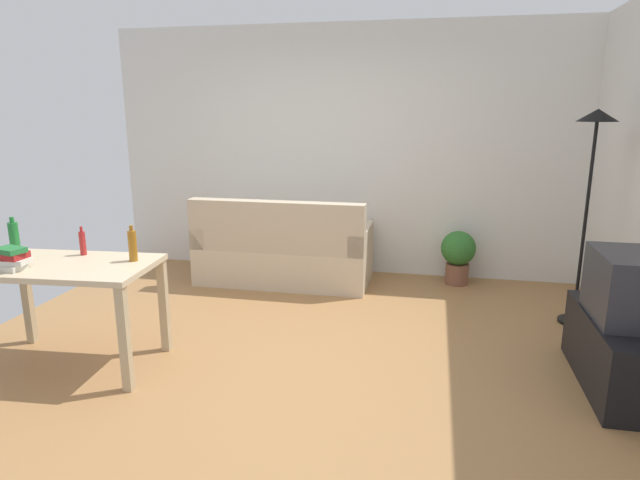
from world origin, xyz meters
TOP-DOWN VIEW (x-y plane):
  - ground_plane at (0.00, 0.00)m, footprint 5.20×4.40m
  - wall_rear at (0.00, 2.20)m, footprint 5.20×0.10m
  - couch at (-0.53, 1.59)m, footprint 1.81×0.84m
  - tv_stand at (2.25, -0.13)m, footprint 0.44×1.10m
  - tv at (2.25, -0.13)m, footprint 0.41×0.60m
  - torchiere_lamp at (2.25, 1.00)m, footprint 0.32×0.32m
  - desk at (-1.49, -0.59)m, footprint 1.25×0.79m
  - potted_plant at (1.29, 1.90)m, footprint 0.36×0.36m
  - bottle_green at (-1.94, -0.51)m, footprint 0.07×0.07m
  - bottle_red at (-1.50, -0.35)m, footprint 0.04×0.04m
  - bottle_amber at (-1.05, -0.43)m, footprint 0.06×0.06m
  - book_stack at (-1.73, -0.79)m, footprint 0.22×0.19m

SIDE VIEW (x-z plane):
  - ground_plane at x=0.00m, z-range -0.02..0.00m
  - tv_stand at x=2.25m, z-range 0.00..0.48m
  - couch at x=-0.53m, z-range -0.15..0.77m
  - potted_plant at x=1.29m, z-range 0.05..0.62m
  - desk at x=-1.49m, z-range 0.27..1.03m
  - tv at x=2.25m, z-range 0.48..0.92m
  - book_stack at x=-1.73m, z-range 0.76..0.91m
  - bottle_red at x=-1.50m, z-range 0.74..0.96m
  - bottle_amber at x=-1.05m, z-range 0.74..1.00m
  - bottle_green at x=-1.94m, z-range 0.74..1.04m
  - wall_rear at x=0.00m, z-range 0.00..2.70m
  - torchiere_lamp at x=2.25m, z-range 0.51..2.32m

